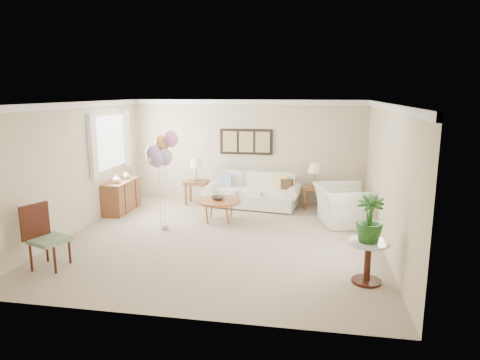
{
  "coord_description": "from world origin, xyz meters",
  "views": [
    {
      "loc": [
        1.72,
        -7.71,
        2.8
      ],
      "look_at": [
        0.26,
        0.6,
        1.05
      ],
      "focal_mm": 32.0,
      "sensor_mm": 36.0,
      "label": 1
    }
  ],
  "objects_px": {
    "coffee_table": "(219,201)",
    "accent_chair": "(45,235)",
    "armchair": "(343,205)",
    "balloon_cluster": "(160,152)",
    "sofa": "(254,193)"
  },
  "relations": [
    {
      "from": "sofa",
      "to": "balloon_cluster",
      "type": "bearing_deg",
      "value": -126.65
    },
    {
      "from": "armchair",
      "to": "accent_chair",
      "type": "distance_m",
      "value": 5.85
    },
    {
      "from": "accent_chair",
      "to": "armchair",
      "type": "bearing_deg",
      "value": 33.76
    },
    {
      "from": "accent_chair",
      "to": "balloon_cluster",
      "type": "bearing_deg",
      "value": 60.82
    },
    {
      "from": "armchair",
      "to": "balloon_cluster",
      "type": "relative_size",
      "value": 0.61
    },
    {
      "from": "sofa",
      "to": "balloon_cluster",
      "type": "height_order",
      "value": "balloon_cluster"
    },
    {
      "from": "sofa",
      "to": "armchair",
      "type": "relative_size",
      "value": 1.93
    },
    {
      "from": "armchair",
      "to": "sofa",
      "type": "bearing_deg",
      "value": 51.51
    },
    {
      "from": "coffee_table",
      "to": "armchair",
      "type": "bearing_deg",
      "value": 6.83
    },
    {
      "from": "coffee_table",
      "to": "balloon_cluster",
      "type": "distance_m",
      "value": 1.74
    },
    {
      "from": "sofa",
      "to": "coffee_table",
      "type": "relative_size",
      "value": 2.51
    },
    {
      "from": "sofa",
      "to": "accent_chair",
      "type": "relative_size",
      "value": 2.29
    },
    {
      "from": "sofa",
      "to": "armchair",
      "type": "bearing_deg",
      "value": -25.97
    },
    {
      "from": "armchair",
      "to": "accent_chair",
      "type": "xyz_separation_m",
      "value": [
        -4.86,
        -3.25,
        0.14
      ]
    },
    {
      "from": "coffee_table",
      "to": "accent_chair",
      "type": "relative_size",
      "value": 0.91
    }
  ]
}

